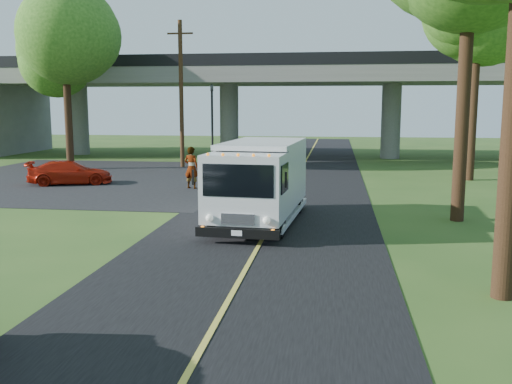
% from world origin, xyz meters
% --- Properties ---
extents(ground, '(120.00, 120.00, 0.00)m').
position_xyz_m(ground, '(0.00, 0.00, 0.00)').
color(ground, '#2F4F1C').
rests_on(ground, ground).
extents(road, '(7.00, 90.00, 0.02)m').
position_xyz_m(road, '(0.00, 10.00, 0.01)').
color(road, black).
rests_on(road, ground).
extents(parking_lot, '(16.00, 18.00, 0.01)m').
position_xyz_m(parking_lot, '(-11.00, 18.00, 0.01)').
color(parking_lot, black).
rests_on(parking_lot, ground).
extents(lane_line, '(0.12, 90.00, 0.01)m').
position_xyz_m(lane_line, '(0.00, 10.00, 0.03)').
color(lane_line, gold).
rests_on(lane_line, road).
extents(overpass, '(54.00, 10.00, 7.30)m').
position_xyz_m(overpass, '(0.00, 32.00, 4.56)').
color(overpass, slate).
rests_on(overpass, ground).
extents(traffic_signal, '(0.18, 0.22, 5.20)m').
position_xyz_m(traffic_signal, '(-6.00, 26.00, 3.20)').
color(traffic_signal, black).
rests_on(traffic_signal, ground).
extents(utility_pole, '(1.60, 0.26, 9.00)m').
position_xyz_m(utility_pole, '(-7.50, 24.00, 4.59)').
color(utility_pole, '#472D19').
rests_on(utility_pole, ground).
extents(tree_right_far, '(5.77, 5.67, 10.99)m').
position_xyz_m(tree_right_far, '(9.21, 19.84, 8.30)').
color(tree_right_far, '#382314').
rests_on(tree_right_far, ground).
extents(tree_left_lot, '(5.60, 5.50, 10.50)m').
position_xyz_m(tree_left_lot, '(-13.79, 21.84, 7.90)').
color(tree_left_lot, '#382314').
rests_on(tree_left_lot, ground).
extents(tree_left_far, '(5.26, 5.16, 9.89)m').
position_xyz_m(tree_left_far, '(-16.79, 27.84, 7.45)').
color(tree_left_far, '#382314').
rests_on(tree_left_far, ground).
extents(step_van, '(2.79, 6.56, 2.69)m').
position_xyz_m(step_van, '(-0.38, 7.61, 1.46)').
color(step_van, silver).
rests_on(step_van, ground).
extents(red_sedan, '(4.34, 2.91, 1.17)m').
position_xyz_m(red_sedan, '(-10.91, 15.59, 0.58)').
color(red_sedan, '#B01B0A').
rests_on(red_sedan, ground).
extents(pedestrian, '(0.83, 0.66, 1.98)m').
position_xyz_m(pedestrian, '(-4.59, 14.96, 0.99)').
color(pedestrian, gray).
rests_on(pedestrian, ground).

